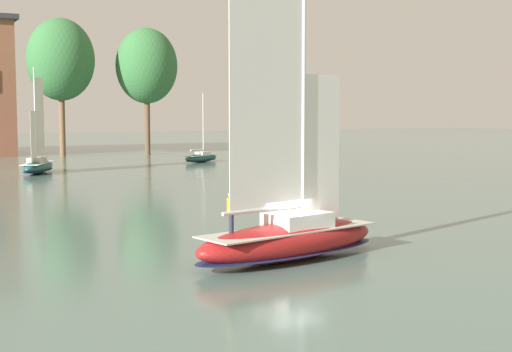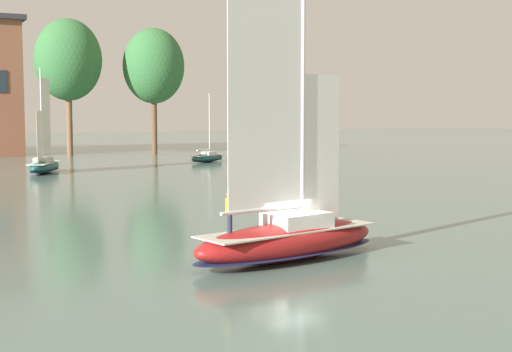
# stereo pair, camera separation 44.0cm
# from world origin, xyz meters

# --- Properties ---
(ground_plane) EXTENTS (400.00, 400.00, 0.00)m
(ground_plane) POSITION_xyz_m (0.00, 0.00, 0.00)
(ground_plane) COLOR slate
(tree_shore_left) EXTENTS (9.05, 9.05, 18.62)m
(tree_shore_left) POSITION_xyz_m (20.26, 75.68, 13.04)
(tree_shore_left) COLOR brown
(tree_shore_left) RESTS_ON ground
(tree_shore_center) EXTENTS (9.45, 9.45, 19.44)m
(tree_shore_center) POSITION_xyz_m (8.01, 76.90, 13.61)
(tree_shore_center) COLOR brown
(tree_shore_center) RESTS_ON ground
(sailboat_main) EXTENTS (9.88, 4.52, 13.11)m
(sailboat_main) POSITION_xyz_m (0.01, 0.00, 1.04)
(sailboat_main) COLOR maroon
(sailboat_main) RESTS_ON ground
(sailboat_moored_near_marina) EXTENTS (5.42, 7.95, 10.72)m
(sailboat_moored_near_marina) POSITION_xyz_m (-0.74, 49.41, 0.88)
(sailboat_moored_near_marina) COLOR #194C47
(sailboat_moored_near_marina) RESTS_ON ground
(sailboat_moored_mid_channel) EXTENTS (6.27, 4.71, 8.62)m
(sailboat_moored_mid_channel) POSITION_xyz_m (20.61, 56.60, 0.59)
(sailboat_moored_mid_channel) COLOR #194C47
(sailboat_moored_mid_channel) RESTS_ON ground
(sailboat_moored_far_slip) EXTENTS (7.89, 2.91, 10.62)m
(sailboat_moored_far_slip) POSITION_xyz_m (34.11, 56.77, 0.72)
(sailboat_moored_far_slip) COLOR maroon
(sailboat_moored_far_slip) RESTS_ON ground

